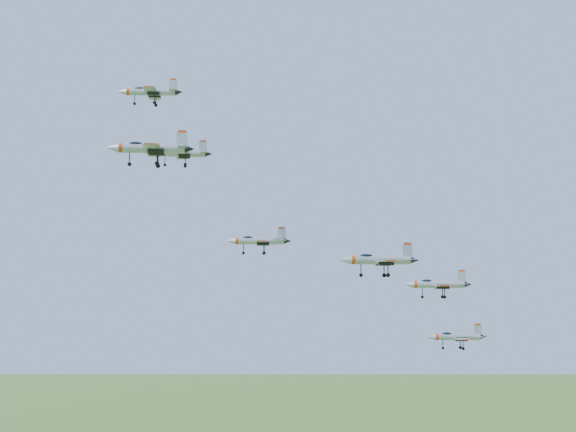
{
  "coord_description": "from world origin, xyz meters",
  "views": [
    {
      "loc": [
        10.0,
        -133.55,
        110.51
      ],
      "look_at": [
        9.86,
        -2.51,
        121.9
      ],
      "focal_mm": 50.0,
      "sensor_mm": 36.0,
      "label": 1
    }
  ],
  "objects": [
    {
      "name": "jet_right_high",
      "position": [
        -9.94,
        -20.6,
        130.06
      ],
      "size": [
        12.7,
        10.55,
        3.39
      ],
      "rotation": [
        0.0,
        0.0,
        0.1
      ],
      "color": "#9BA1A7"
    },
    {
      "name": "jet_left_low",
      "position": [
        4.54,
        6.99,
        118.36
      ],
      "size": [
        11.6,
        9.57,
        3.1
      ],
      "rotation": [
        0.0,
        0.0,
        0.06
      ],
      "color": "#9BA1A7"
    },
    {
      "name": "jet_extra",
      "position": [
        38.56,
        4.62,
        101.81
      ],
      "size": [
        10.49,
        8.64,
        2.81
      ],
      "rotation": [
        0.0,
        0.0,
        0.04
      ],
      "color": "#9BA1A7"
    },
    {
      "name": "jet_trail",
      "position": [
        34.38,
        -1.31,
        110.73
      ],
      "size": [
        11.2,
        9.21,
        3.0
      ],
      "rotation": [
        0.0,
        0.0,
        -0.03
      ],
      "color": "#9BA1A7"
    },
    {
      "name": "jet_left_high",
      "position": [
        -8.69,
        1.34,
        132.99
      ],
      "size": [
        11.05,
        9.22,
        2.95
      ],
      "rotation": [
        0.0,
        0.0,
        0.14
      ],
      "color": "#9BA1A7"
    },
    {
      "name": "jet_lead",
      "position": [
        -15.21,
        8.24,
        145.33
      ],
      "size": [
        11.85,
        9.76,
        3.17
      ],
      "rotation": [
        0.0,
        0.0,
        0.03
      ],
      "color": "#9BA1A7"
    },
    {
      "name": "jet_right_low",
      "position": [
        23.02,
        -16.99,
        114.25
      ],
      "size": [
        12.04,
        10.05,
        3.22
      ],
      "rotation": [
        0.0,
        0.0,
        0.15
      ],
      "color": "#9BA1A7"
    }
  ]
}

